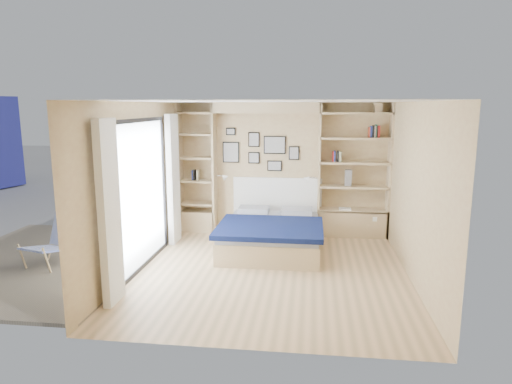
# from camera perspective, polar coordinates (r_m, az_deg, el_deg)

# --- Properties ---
(ground) EXTENTS (4.50, 4.50, 0.00)m
(ground) POSITION_cam_1_polar(r_m,az_deg,el_deg) (6.93, 1.95, -9.89)
(ground) COLOR tan
(ground) RESTS_ON ground
(room_shell) EXTENTS (4.50, 4.50, 4.50)m
(room_shell) POSITION_cam_1_polar(r_m,az_deg,el_deg) (8.16, 0.26, 1.13)
(room_shell) COLOR tan
(room_shell) RESTS_ON ground
(bed) EXTENTS (1.72, 2.22, 1.07)m
(bed) POSITION_cam_1_polar(r_m,az_deg,el_deg) (7.88, 1.99, -5.21)
(bed) COLOR tan
(bed) RESTS_ON ground
(photo_gallery) EXTENTS (1.48, 0.02, 0.82)m
(photo_gallery) POSITION_cam_1_polar(r_m,az_deg,el_deg) (8.78, 0.38, 5.30)
(photo_gallery) COLOR black
(photo_gallery) RESTS_ON ground
(reading_lamps) EXTENTS (1.92, 0.12, 0.15)m
(reading_lamps) POSITION_cam_1_polar(r_m,az_deg,el_deg) (8.61, 1.20, 1.81)
(reading_lamps) COLOR silver
(reading_lamps) RESTS_ON ground
(shelf_decor) EXTENTS (3.56, 0.23, 2.03)m
(shelf_decor) POSITION_cam_1_polar(r_m,az_deg,el_deg) (8.58, 10.73, 5.64)
(shelf_decor) COLOR #A51E1E
(shelf_decor) RESTS_ON ground
(deck) EXTENTS (3.20, 4.00, 0.05)m
(deck) POSITION_cam_1_polar(r_m,az_deg,el_deg) (8.07, -24.70, -7.88)
(deck) COLOR #756856
(deck) RESTS_ON ground
(deck_chair) EXTENTS (0.72, 0.96, 0.87)m
(deck_chair) POSITION_cam_1_polar(r_m,az_deg,el_deg) (7.75, -23.75, -5.34)
(deck_chair) COLOR tan
(deck_chair) RESTS_ON ground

